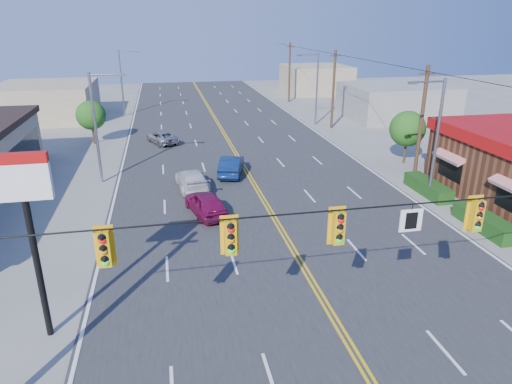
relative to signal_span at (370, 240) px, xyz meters
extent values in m
plane|color=gray|center=(0.12, 0.00, -4.89)|extent=(160.00, 160.00, 0.00)
cube|color=#2D2D30|center=(0.12, 20.00, -4.86)|extent=(20.00, 120.00, 0.06)
cylinder|color=black|center=(0.12, 0.00, 1.11)|extent=(24.00, 0.05, 0.05)
cube|color=white|center=(1.32, 0.00, 0.56)|extent=(0.75, 0.04, 0.75)
cube|color=#D89E0C|center=(-7.88, 0.00, 0.54)|extent=(0.55, 0.34, 1.25)
cube|color=#D89E0C|center=(-4.38, 0.00, 0.54)|extent=(0.55, 0.34, 1.25)
cube|color=#D89E0C|center=(-1.08, 0.00, 0.54)|extent=(0.55, 0.34, 1.25)
cube|color=#D89E0C|center=(3.62, 0.00, 0.54)|extent=(0.55, 0.34, 1.25)
cube|color=#194214|center=(11.62, 12.00, -4.44)|extent=(1.20, 9.00, 0.90)
cylinder|color=black|center=(-10.88, 4.00, -1.89)|extent=(0.24, 0.24, 6.00)
cube|color=white|center=(-10.88, 4.00, 1.31)|extent=(1.90, 0.30, 1.30)
cylinder|color=gray|center=(11.12, 14.00, -0.89)|extent=(0.20, 0.20, 8.00)
cylinder|color=gray|center=(10.02, 14.00, 2.91)|extent=(2.20, 0.12, 0.12)
cube|color=gray|center=(8.92, 14.00, 2.86)|extent=(0.50, 0.25, 0.15)
cylinder|color=gray|center=(11.12, 38.00, -0.89)|extent=(0.20, 0.20, 8.00)
cylinder|color=gray|center=(10.02, 38.00, 2.91)|extent=(2.20, 0.12, 0.12)
cube|color=gray|center=(8.92, 38.00, 2.86)|extent=(0.50, 0.25, 0.15)
cylinder|color=gray|center=(-10.88, 22.00, -0.89)|extent=(0.20, 0.20, 8.00)
cylinder|color=gray|center=(-9.78, 22.00, 2.91)|extent=(2.20, 0.12, 0.12)
cube|color=gray|center=(-8.68, 22.00, 2.86)|extent=(0.50, 0.25, 0.15)
cylinder|color=gray|center=(-10.88, 48.00, -0.89)|extent=(0.20, 0.20, 8.00)
cylinder|color=gray|center=(-9.78, 48.00, 2.91)|extent=(2.20, 0.12, 0.12)
cube|color=gray|center=(-8.68, 48.00, 2.86)|extent=(0.50, 0.25, 0.15)
cylinder|color=#47301E|center=(12.32, 18.00, -0.69)|extent=(0.28, 0.28, 8.40)
cylinder|color=#47301E|center=(12.32, 36.00, -0.69)|extent=(0.28, 0.28, 8.40)
cylinder|color=#47301E|center=(12.32, 54.00, -0.69)|extent=(0.28, 0.28, 8.40)
cylinder|color=#47301E|center=(13.62, 22.00, -3.84)|extent=(0.20, 0.20, 2.10)
sphere|color=#235B19|center=(13.62, 22.00, -1.95)|extent=(2.94, 2.94, 2.94)
cylinder|color=#47301E|center=(-12.88, 34.00, -3.89)|extent=(0.20, 0.20, 2.00)
sphere|color=#235B19|center=(-12.88, 34.00, -2.09)|extent=(2.80, 2.80, 2.80)
cube|color=gray|center=(22.12, 40.00, -2.89)|extent=(12.00, 10.00, 4.00)
cube|color=tan|center=(-19.88, 48.00, -2.79)|extent=(11.00, 12.00, 4.20)
cube|color=tan|center=(19.12, 62.00, -2.69)|extent=(10.00, 10.00, 4.40)
imported|color=maroon|center=(-3.87, 14.25, -4.15)|extent=(2.64, 4.59, 1.47)
imported|color=#0D2150|center=(-1.17, 21.66, -4.14)|extent=(2.71, 4.77, 1.49)
imported|color=silver|center=(-4.38, 19.01, -4.19)|extent=(2.44, 4.98, 1.39)
imported|color=#A0A0A5|center=(-6.34, 32.64, -4.28)|extent=(3.42, 4.77, 1.21)
camera|label=1|loc=(-6.01, -11.77, 6.40)|focal=32.00mm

